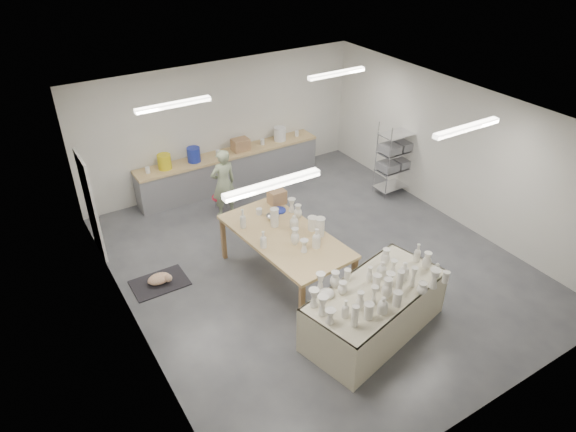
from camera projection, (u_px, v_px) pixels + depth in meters
room at (311, 168)px, 8.96m from camera, size 8.00×8.02×3.00m
back_counter at (230, 168)px, 12.43m from camera, size 4.60×0.60×1.24m
wire_shelf at (396, 157)px, 11.99m from camera, size 0.88×0.48×1.80m
drying_table at (375, 309)px, 8.23m from camera, size 2.64×1.71×1.24m
work_table at (286, 231)px, 9.23m from camera, size 1.53×2.69×1.34m
rug at (160, 283)px, 9.49m from camera, size 1.00×0.70×0.02m
cat at (160, 279)px, 9.44m from camera, size 0.45×0.34×0.18m
potter at (223, 183)px, 11.13m from camera, size 0.59×0.40×1.59m
red_stool at (220, 198)px, 11.59m from camera, size 0.38×0.38×0.33m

